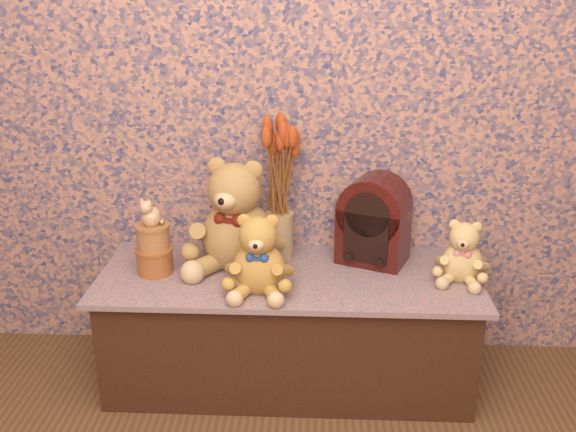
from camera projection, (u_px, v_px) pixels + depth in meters
The scene contains 10 objects.
display_shelf at pixel (289, 327), 2.38m from camera, with size 1.36×0.55×0.44m, color #3D567D.
teddy_large at pixel (237, 209), 2.30m from camera, with size 0.35×0.41×0.44m, color #A67240, non-canonical shape.
teddy_medium at pixel (259, 249), 2.14m from camera, with size 0.23×0.28×0.30m, color #B07B31, non-canonical shape.
teddy_small at pixel (463, 248), 2.22m from camera, with size 0.19×0.23×0.24m, color tan, non-canonical shape.
cathedral_radio at pixel (374, 219), 2.35m from camera, with size 0.24×0.17×0.33m, color #340C09, non-canonical shape.
ceramic_vase at pixel (279, 235), 2.41m from camera, with size 0.11×0.11×0.18m, color tan.
dried_stalks at pixel (279, 153), 2.30m from camera, with size 0.24×0.24×0.46m, color #B6441D, non-canonical shape.
biscuit_tin_lower at pixel (155, 261), 2.30m from camera, with size 0.13×0.13×0.09m, color #B58635.
biscuit_tin_upper at pixel (153, 237), 2.27m from camera, with size 0.12×0.12×0.09m, color #DCAB60.
cat_figurine at pixel (151, 210), 2.23m from camera, with size 0.08×0.09×0.11m, color silver, non-canonical shape.
Camera 1 is at (0.09, -0.85, 1.44)m, focal length 39.87 mm.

